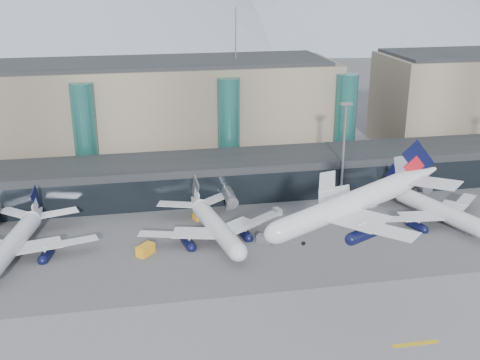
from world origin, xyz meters
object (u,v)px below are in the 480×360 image
jet_parked_mid (212,217)px  veh_d (372,204)px  hero_jet (359,196)px  veh_h (146,250)px  veh_b (197,217)px  lightmast_mid (344,146)px  jet_parked_right (428,201)px  veh_g (277,211)px  veh_c (265,239)px  jet_parked_left (18,232)px

jet_parked_mid → veh_d: 43.20m
hero_jet → veh_h: size_ratio=8.17×
hero_jet → veh_b: (-21.62, 45.39, -21.00)m
jet_parked_mid → veh_b: 10.19m
lightmast_mid → veh_b: bearing=-170.6°
hero_jet → jet_parked_right: 51.82m
jet_parked_right → veh_g: bearing=56.8°
jet_parked_right → veh_d: jet_parked_right is taller
veh_c → veh_d: (31.38, 15.53, -0.15)m
jet_parked_mid → veh_h: (-15.21, -7.09, -3.22)m
jet_parked_left → jet_parked_mid: jet_parked_left is taller
lightmast_mid → veh_h: (-51.34, -22.67, -13.31)m
veh_b → veh_g: 19.71m
lightmast_mid → veh_b: (-38.40, -6.33, -13.69)m
veh_b → veh_h: 20.85m
veh_d → veh_c: bearing=177.9°
veh_c → veh_d: size_ratio=1.23×
jet_parked_right → veh_d: bearing=28.9°
veh_c → veh_g: bearing=102.1°
veh_c → veh_h: (-25.89, -0.80, 0.21)m
veh_d → veh_h: bearing=167.5°
veh_b → veh_h: (-12.94, -16.34, 0.39)m
veh_c → veh_d: bearing=62.3°
jet_parked_right → veh_h: size_ratio=8.82×
jet_parked_left → lightmast_mid: bearing=-67.6°
veh_c → jet_parked_mid: bearing=-174.5°
veh_h → veh_d: bearing=-32.5°
jet_parked_right → veh_b: (-54.50, 9.31, -3.58)m
lightmast_mid → veh_g: lightmast_mid is taller
jet_parked_mid → veh_d: jet_parked_mid is taller
jet_parked_left → veh_h: (26.27, -7.09, -3.22)m
jet_parked_left → veh_b: size_ratio=14.13×
jet_parked_right → veh_h: jet_parked_right is taller
hero_jet → veh_b: 54.48m
jet_parked_left → veh_d: bearing=-72.6°
veh_c → veh_b: bearing=165.8°
lightmast_mid → veh_b: size_ratio=10.18×
veh_b → veh_d: (44.32, -0.02, 0.03)m
jet_parked_left → veh_h: size_ratio=8.84×
jet_parked_left → jet_parked_mid: 41.47m
lightmast_mid → veh_d: (5.93, -6.34, -13.66)m
jet_parked_left → veh_h: bearing=-94.0°
jet_parked_left → veh_g: bearing=-70.3°
jet_parked_mid → jet_parked_right: 52.23m
lightmast_mid → hero_jet: 54.86m
jet_parked_left → veh_d: (83.53, 9.24, -3.58)m
hero_jet → veh_h: (-34.56, 29.05, -20.61)m
jet_parked_right → veh_c: size_ratio=10.91×
hero_jet → veh_g: bearing=86.7°
jet_parked_mid → veh_h: 17.09m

